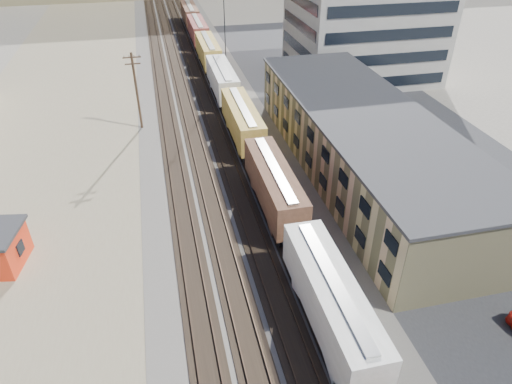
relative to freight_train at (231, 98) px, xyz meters
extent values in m
cube|color=#4C4742|center=(-3.80, 7.15, -2.76)|extent=(18.00, 200.00, 0.06)
cube|color=#7C6D55|center=(-23.80, -2.85, -2.78)|extent=(24.00, 180.00, 0.03)
cube|color=#232326|center=(18.20, -7.85, -2.77)|extent=(26.00, 120.00, 0.04)
cube|color=black|center=(-8.80, 7.15, -2.69)|extent=(2.60, 200.00, 0.08)
cube|color=#38281E|center=(-9.52, 7.15, -2.57)|extent=(0.08, 200.00, 0.16)
cube|color=#38281E|center=(-8.08, 7.15, -2.57)|extent=(0.08, 200.00, 0.16)
cube|color=black|center=(-5.80, 7.15, -2.69)|extent=(2.60, 200.00, 0.08)
cube|color=#38281E|center=(-6.52, 7.15, -2.57)|extent=(0.08, 200.00, 0.16)
cube|color=#38281E|center=(-5.08, 7.15, -2.57)|extent=(0.08, 200.00, 0.16)
cube|color=black|center=(-2.80, 7.15, -2.69)|extent=(2.60, 200.00, 0.08)
cube|color=#38281E|center=(-3.52, 7.15, -2.57)|extent=(0.08, 200.00, 0.16)
cube|color=#38281E|center=(-2.08, 7.15, -2.57)|extent=(0.08, 200.00, 0.16)
cube|color=black|center=(0.00, 7.15, -2.69)|extent=(2.60, 200.00, 0.08)
cube|color=#38281E|center=(-0.72, 7.15, -2.57)|extent=(0.08, 200.00, 0.16)
cube|color=#38281E|center=(0.72, 7.15, -2.57)|extent=(0.08, 200.00, 0.16)
cube|color=black|center=(0.00, -43.08, -2.04)|extent=(2.20, 2.20, 0.90)
cube|color=black|center=(0.00, -32.93, -2.04)|extent=(2.20, 2.20, 0.90)
cube|color=beige|center=(0.00, -38.00, 0.11)|extent=(3.00, 13.34, 3.40)
cube|color=#B7B7B2|center=(0.00, -38.00, 1.89)|extent=(0.90, 12.32, 0.16)
cube|color=black|center=(0.00, -27.88, -2.04)|extent=(2.20, 2.20, 0.90)
cube|color=black|center=(0.00, -17.73, -2.04)|extent=(2.20, 2.20, 0.90)
cube|color=#482D1F|center=(0.00, -22.80, 0.11)|extent=(3.00, 13.34, 3.40)
cube|color=#B7B7B2|center=(0.00, -22.80, 1.89)|extent=(0.90, 12.33, 0.16)
cube|color=black|center=(0.00, -12.68, -2.04)|extent=(2.20, 2.20, 0.90)
cube|color=black|center=(0.00, -2.53, -2.04)|extent=(2.20, 2.20, 0.90)
cube|color=#A88D2C|center=(0.00, -7.60, 0.11)|extent=(3.00, 13.34, 3.40)
cube|color=#B7B7B2|center=(0.00, -7.60, 1.89)|extent=(0.90, 12.33, 0.16)
cube|color=black|center=(0.00, 2.52, -2.04)|extent=(2.20, 2.20, 0.90)
cube|color=black|center=(0.00, 12.67, -2.04)|extent=(2.20, 2.20, 0.90)
cube|color=beige|center=(0.00, 7.60, 0.11)|extent=(3.00, 13.34, 3.40)
cube|color=#B7B7B2|center=(0.00, 7.60, 1.89)|extent=(0.90, 12.33, 0.16)
cube|color=black|center=(0.00, 17.72, -2.04)|extent=(2.20, 2.20, 0.90)
cube|color=black|center=(0.00, 27.88, -2.04)|extent=(2.20, 2.20, 0.90)
cube|color=#A88D2C|center=(0.00, 22.80, 0.11)|extent=(3.00, 13.34, 3.40)
cube|color=#B7B7B2|center=(0.00, 22.80, 1.89)|extent=(0.90, 12.32, 0.16)
cube|color=black|center=(0.00, 32.92, -2.04)|extent=(2.20, 2.20, 0.90)
cube|color=black|center=(0.00, 43.07, -2.04)|extent=(2.20, 2.20, 0.90)
cube|color=maroon|center=(0.00, 38.00, 0.11)|extent=(3.00, 13.34, 3.40)
cube|color=#B7B7B2|center=(0.00, 38.00, 1.89)|extent=(0.90, 12.32, 0.16)
cube|color=black|center=(0.00, 48.12, -2.04)|extent=(2.20, 2.20, 0.90)
cube|color=black|center=(0.00, 58.27, -2.04)|extent=(2.20, 2.20, 0.90)
cube|color=#482D1F|center=(0.00, 53.20, 0.11)|extent=(3.00, 13.34, 3.40)
cube|color=#B7B7B2|center=(0.00, 53.20, 1.89)|extent=(0.90, 12.32, 0.16)
cube|color=tan|center=(11.20, -17.85, 0.71)|extent=(12.00, 40.00, 7.00)
cube|color=#2D2D30|center=(11.20, -17.85, 4.31)|extent=(12.40, 40.40, 0.30)
cube|color=black|center=(5.15, -17.85, -0.59)|extent=(0.12, 36.00, 1.20)
cube|color=black|center=(5.15, -17.85, 2.41)|extent=(0.12, 36.00, 1.20)
cube|color=#9E998E|center=(24.20, 12.15, 6.21)|extent=(22.00, 18.00, 18.00)
cube|color=black|center=(13.15, 12.15, 6.21)|extent=(0.12, 16.00, 16.00)
cube|color=black|center=(24.20, 3.10, 6.21)|extent=(20.00, 0.12, 16.00)
cylinder|color=#382619|center=(-12.30, -0.85, 2.21)|extent=(0.32, 0.32, 10.00)
cube|color=#382619|center=(-12.30, -0.85, 6.61)|extent=(2.20, 0.14, 0.14)
cube|color=#382619|center=(-12.30, -0.85, 5.81)|extent=(1.90, 0.14, 0.14)
cylinder|color=black|center=(-11.70, -0.85, 6.76)|extent=(0.08, 0.08, 0.22)
cylinder|color=black|center=(2.20, 17.15, 6.21)|extent=(0.16, 0.16, 18.00)
cube|color=red|center=(-24.01, -25.60, -1.18)|extent=(3.91, 4.78, 3.22)
cube|color=black|center=(-22.37, -25.89, -1.08)|extent=(0.29, 1.08, 1.07)
imported|color=navy|center=(21.13, 9.93, -1.94)|extent=(5.33, 6.77, 1.71)
imported|color=white|center=(22.75, -0.24, -2.12)|extent=(2.03, 4.13, 1.35)
camera|label=1|loc=(-9.94, -58.31, 23.30)|focal=32.00mm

